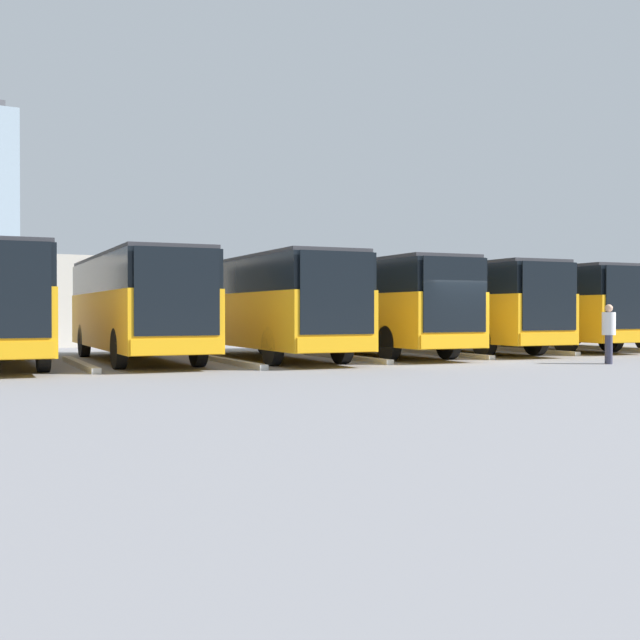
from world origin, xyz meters
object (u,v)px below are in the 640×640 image
at_px(bus_3, 371,304).
at_px(bus_5, 135,303).
at_px(bus_0, 608,305).
at_px(bus_2, 458,304).
at_px(bus_4, 268,303).
at_px(bus_1, 532,305).
at_px(pedestrian, 609,332).

xyz_separation_m(bus_3, bus_5, (8.39, -0.70, 0.00)).
distance_m(bus_0, bus_3, 12.58).
distance_m(bus_0, bus_2, 8.39).
distance_m(bus_3, bus_4, 4.20).
bearing_deg(bus_1, bus_4, 8.83).
bearing_deg(bus_1, bus_5, 4.89).
xyz_separation_m(bus_1, bus_3, (8.39, 0.56, 0.00)).
height_order(bus_1, bus_2, same).
relative_size(bus_1, bus_3, 1.00).
bearing_deg(bus_3, bus_0, -173.45).
relative_size(bus_3, bus_5, 1.00).
xyz_separation_m(bus_2, bus_4, (8.39, 0.50, 0.00)).
relative_size(bus_5, pedestrian, 6.07).
bearing_deg(pedestrian, bus_0, 173.07).
height_order(bus_0, bus_5, same).
bearing_deg(bus_0, bus_4, 6.92).
relative_size(bus_3, bus_4, 1.00).
height_order(bus_1, bus_4, same).
relative_size(bus_0, bus_2, 1.00).
height_order(bus_4, pedestrian, bus_4).
height_order(bus_0, bus_3, same).
bearing_deg(bus_1, bus_0, -178.80).
bearing_deg(bus_1, pedestrian, 64.43).
height_order(bus_2, bus_5, same).
bearing_deg(bus_0, bus_2, 5.06).
xyz_separation_m(bus_1, bus_5, (16.78, -0.14, 0.00)).
distance_m(bus_1, bus_4, 12.60).
bearing_deg(bus_4, bus_5, -6.76).
bearing_deg(pedestrian, bus_2, -142.19).
distance_m(bus_0, bus_4, 16.78).
bearing_deg(bus_2, bus_4, 8.78).
height_order(bus_3, bus_4, same).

